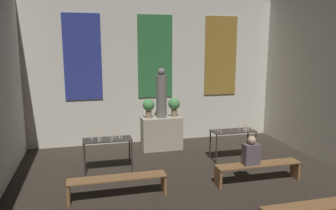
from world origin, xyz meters
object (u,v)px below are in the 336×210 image
Objects in this scene: altar at (162,133)px; person_seated at (251,152)px; flower_vase_right at (174,105)px; pew_back_right at (258,169)px; statue at (161,95)px; candle_rack_right at (233,134)px; candle_rack_left at (107,143)px; pew_back_left at (118,183)px; flower_vase_left at (149,106)px.

person_seated is at bearing -64.38° from altar.
pew_back_right is at bearing -67.55° from flower_vase_right.
pew_back_right is at bearing -61.35° from altar.
altar is 1.17m from statue.
statue is at bearing 115.62° from person_seated.
flower_vase_right reaches higher than candle_rack_right.
candle_rack_left reaches higher than pew_back_left.
altar is 2.17m from candle_rack_left.
person_seated is at bearing 0.00° from pew_back_left.
pew_back_left is at bearing -86.61° from candle_rack_left.
candle_rack_left is at bearing 93.39° from pew_back_left.
candle_rack_left is 1.60m from pew_back_left.
flower_vase_left is 2.56m from candle_rack_right.
pew_back_left is (-1.59, -2.91, -1.33)m from statue.
candle_rack_left is at bearing 154.60° from pew_back_right.
pew_back_right is (1.98, -2.91, -1.00)m from flower_vase_left.
pew_back_left is at bearing -154.73° from candle_rack_right.
person_seated reaches higher than altar.
person_seated reaches higher than candle_rack_right.
flower_vase_left is 1.98m from candle_rack_left.
candle_rack_right is (3.38, -0.00, 0.00)m from candle_rack_left.
statue is 3.58m from pew_back_left.
altar is 3.24m from person_seated.
candle_rack_right is at bearing -38.82° from altar.
flower_vase_right is at bearing 112.45° from pew_back_right.
pew_back_left is (-1.59, -2.91, -0.16)m from altar.
flower_vase_right is 3.31m from pew_back_right.
candle_rack_right is 0.60× the size of pew_back_right.
statue is 1.23× the size of candle_rack_left.
pew_back_right is at bearing 0.00° from pew_back_left.
pew_back_right is (3.18, 0.00, 0.00)m from pew_back_left.
pew_back_left is 3.02× the size of person_seated.
pew_back_left is (-1.98, -2.91, -1.00)m from flower_vase_right.
altar is at bearing 141.18° from candle_rack_right.
flower_vase_left reaches higher than person_seated.
altar is 3.32m from pew_back_right.
pew_back_right is (1.59, -2.91, -0.16)m from altar.
altar reaches higher than pew_back_right.
flower_vase_right is at bearing 133.78° from candle_rack_right.
statue is 0.51m from flower_vase_left.
altar is 2.12× the size of flower_vase_right.
person_seated is (2.99, 0.00, 0.40)m from pew_back_left.
statue is at bearing 0.00° from flower_vase_left.
flower_vase_left and flower_vase_right have the same top height.
altar is 0.60× the size of pew_back_left.
pew_back_right is at bearing -61.35° from statue.
person_seated is at bearing -58.50° from flower_vase_left.
person_seated is (1.40, -2.91, 0.24)m from altar.
flower_vase_right is (0.39, 0.00, -0.33)m from statue.
statue is 2.37m from candle_rack_right.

